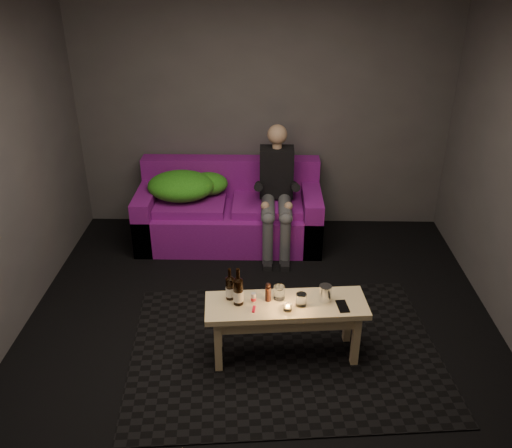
{
  "coord_description": "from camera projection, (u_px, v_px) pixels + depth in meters",
  "views": [
    {
      "loc": [
        0.04,
        -3.41,
        2.87
      ],
      "look_at": [
        -0.05,
        0.99,
        0.6
      ],
      "focal_mm": 38.0,
      "sensor_mm": 36.0,
      "label": 1
    }
  ],
  "objects": [
    {
      "name": "pepper_mill",
      "position": [
        268.0,
        294.0,
        4.04
      ],
      "size": [
        0.04,
        0.04,
        0.12
      ],
      "primitive_type": "cylinder",
      "rotation": [
        0.0,
        0.0,
        -0.01
      ],
      "color": "black",
      "rests_on": "coffee_table"
    },
    {
      "name": "steel_cup",
      "position": [
        325.0,
        293.0,
        4.04
      ],
      "size": [
        0.1,
        0.1,
        0.13
      ],
      "primitive_type": "cylinder",
      "rotation": [
        0.0,
        0.0,
        -0.07
      ],
      "color": "silver",
      "rests_on": "coffee_table"
    },
    {
      "name": "red_lighter",
      "position": [
        254.0,
        309.0,
        3.96
      ],
      "size": [
        0.03,
        0.07,
        0.01
      ],
      "primitive_type": "cube",
      "rotation": [
        0.0,
        0.0,
        -0.09
      ],
      "color": "red",
      "rests_on": "coffee_table"
    },
    {
      "name": "person",
      "position": [
        277.0,
        188.0,
        5.51
      ],
      "size": [
        0.35,
        0.8,
        1.28
      ],
      "color": "black",
      "rests_on": "sofa"
    },
    {
      "name": "smartphone",
      "position": [
        342.0,
        306.0,
        3.99
      ],
      "size": [
        0.09,
        0.16,
        0.01
      ],
      "primitive_type": "cube",
      "rotation": [
        0.0,
        0.0,
        0.12
      ],
      "color": "black",
      "rests_on": "coffee_table"
    },
    {
      "name": "floor",
      "position": [
        260.0,
        347.0,
        4.34
      ],
      "size": [
        4.5,
        4.5,
        0.0
      ],
      "primitive_type": "plane",
      "color": "black",
      "rests_on": "ground"
    },
    {
      "name": "salt_shaker",
      "position": [
        253.0,
        298.0,
        4.03
      ],
      "size": [
        0.05,
        0.05,
        0.08
      ],
      "primitive_type": "cylinder",
      "rotation": [
        0.0,
        0.0,
        -0.4
      ],
      "color": "silver",
      "rests_on": "coffee_table"
    },
    {
      "name": "tumbler_back",
      "position": [
        279.0,
        293.0,
        4.07
      ],
      "size": [
        0.11,
        0.11,
        0.1
      ],
      "primitive_type": "cylinder",
      "rotation": [
        0.0,
        0.0,
        0.39
      ],
      "color": "white",
      "rests_on": "coffee_table"
    },
    {
      "name": "beer_bottle_a",
      "position": [
        230.0,
        288.0,
        4.04
      ],
      "size": [
        0.07,
        0.07,
        0.26
      ],
      "color": "black",
      "rests_on": "coffee_table"
    },
    {
      "name": "tumbler_front",
      "position": [
        301.0,
        300.0,
        3.99
      ],
      "size": [
        0.08,
        0.08,
        0.1
      ],
      "primitive_type": "cylinder",
      "rotation": [
        0.0,
        0.0,
        0.04
      ],
      "color": "white",
      "rests_on": "coffee_table"
    },
    {
      "name": "sofa",
      "position": [
        230.0,
        213.0,
        5.83
      ],
      "size": [
        1.92,
        0.87,
        0.83
      ],
      "color": "#79107E",
      "rests_on": "floor"
    },
    {
      "name": "coffee_table",
      "position": [
        286.0,
        313.0,
        4.07
      ],
      "size": [
        1.24,
        0.48,
        0.49
      ],
      "rotation": [
        0.0,
        0.0,
        0.08
      ],
      "color": "#E7D087",
      "rests_on": "rug"
    },
    {
      "name": "room",
      "position": [
        261.0,
        131.0,
        4.01
      ],
      "size": [
        4.5,
        4.5,
        4.5
      ],
      "color": "silver",
      "rests_on": "ground"
    },
    {
      "name": "green_blanket",
      "position": [
        186.0,
        186.0,
        5.68
      ],
      "size": [
        0.85,
        0.58,
        0.29
      ],
      "color": "#207916",
      "rests_on": "sofa"
    },
    {
      "name": "beer_bottle_b",
      "position": [
        238.0,
        291.0,
        3.98
      ],
      "size": [
        0.08,
        0.08,
        0.3
      ],
      "color": "black",
      "rests_on": "coffee_table"
    },
    {
      "name": "tealight",
      "position": [
        288.0,
        307.0,
        3.94
      ],
      "size": [
        0.06,
        0.06,
        0.05
      ],
      "color": "white",
      "rests_on": "coffee_table"
    },
    {
      "name": "rug",
      "position": [
        284.0,
        350.0,
        4.3
      ],
      "size": [
        2.55,
        1.95,
        0.01
      ],
      "primitive_type": "cube",
      "rotation": [
        0.0,
        0.0,
        0.08
      ],
      "color": "black",
      "rests_on": "floor"
    }
  ]
}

